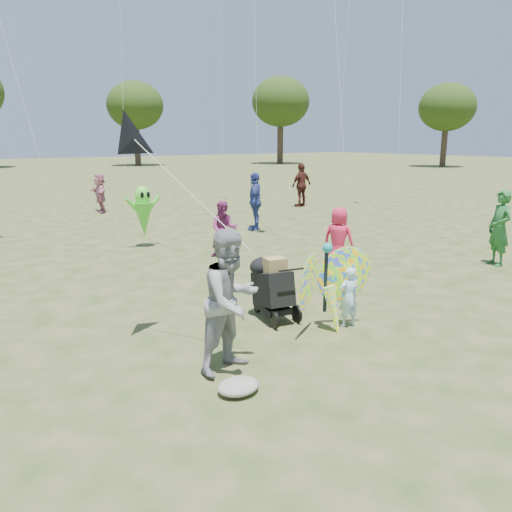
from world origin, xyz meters
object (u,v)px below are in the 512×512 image
(adult_man, at_px, (231,301))
(crowd_c, at_px, (255,201))
(crowd_e, at_px, (224,229))
(crowd_j, at_px, (100,193))
(alien_kite, at_px, (144,213))
(butterfly_kite, at_px, (329,288))
(crowd_h, at_px, (301,185))
(crowd_f, at_px, (500,228))
(crowd_a, at_px, (339,239))
(jogging_stroller, at_px, (271,284))
(child_girl, at_px, (348,297))

(adult_man, distance_m, crowd_c, 10.51)
(crowd_e, xyz_separation_m, crowd_j, (0.15, 9.95, 0.07))
(crowd_c, distance_m, alien_kite, 4.19)
(butterfly_kite, xyz_separation_m, alien_kite, (0.20, 7.66, 0.27))
(crowd_h, bearing_deg, crowd_f, 68.07)
(crowd_h, relative_size, alien_kite, 1.11)
(crowd_e, relative_size, crowd_h, 0.75)
(alien_kite, bearing_deg, crowd_e, -63.09)
(butterfly_kite, bearing_deg, alien_kite, 88.53)
(crowd_c, bearing_deg, crowd_a, 25.10)
(crowd_j, xyz_separation_m, jogging_stroller, (-1.95, -14.32, -0.19))
(child_girl, distance_m, alien_kite, 7.74)
(child_girl, distance_m, crowd_a, 3.58)
(crowd_a, relative_size, crowd_e, 1.02)
(crowd_h, height_order, jogging_stroller, crowd_h)
(crowd_a, distance_m, jogging_stroller, 3.60)
(crowd_f, relative_size, alien_kite, 1.05)
(crowd_h, bearing_deg, adult_man, 40.41)
(child_girl, relative_size, crowd_j, 0.62)
(crowd_f, bearing_deg, jogging_stroller, -65.91)
(crowd_j, bearing_deg, crowd_a, 11.28)
(crowd_e, xyz_separation_m, crowd_f, (4.94, -4.60, 0.18))
(crowd_f, distance_m, alien_kite, 9.26)
(crowd_a, height_order, butterfly_kite, crowd_a)
(crowd_a, height_order, alien_kite, alien_kite)
(crowd_h, xyz_separation_m, jogging_stroller, (-9.95, -10.76, -0.36))
(crowd_a, xyz_separation_m, crowd_h, (6.75, 9.13, 0.23))
(adult_man, xyz_separation_m, alien_kite, (2.20, 7.93, 0.02))
(crowd_e, distance_m, alien_kite, 2.64)
(crowd_h, bearing_deg, child_girl, 46.51)
(crowd_f, xyz_separation_m, jogging_stroller, (-6.75, 0.23, -0.30))
(adult_man, relative_size, crowd_j, 1.18)
(crowd_a, bearing_deg, child_girl, 112.56)
(alien_kite, bearing_deg, adult_man, -105.53)
(crowd_a, bearing_deg, crowd_e, 1.78)
(crowd_a, xyz_separation_m, crowd_e, (-1.40, 2.74, -0.01))
(adult_man, distance_m, crowd_e, 6.54)
(crowd_c, height_order, butterfly_kite, crowd_c)
(adult_man, height_order, crowd_j, adult_man)
(crowd_c, relative_size, alien_kite, 1.11)
(adult_man, relative_size, crowd_e, 1.30)
(crowd_f, distance_m, crowd_j, 15.32)
(crowd_a, height_order, crowd_c, crowd_c)
(crowd_a, relative_size, alien_kite, 0.85)
(crowd_e, bearing_deg, jogging_stroller, -75.13)
(crowd_h, bearing_deg, crowd_j, -29.64)
(crowd_f, relative_size, jogging_stroller, 1.65)
(crowd_a, height_order, crowd_h, crowd_h)
(butterfly_kite, bearing_deg, crowd_f, 6.49)
(jogging_stroller, bearing_deg, crowd_e, 79.84)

